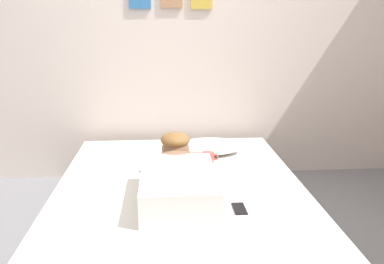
# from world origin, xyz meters

# --- Properties ---
(ground_plane) EXTENTS (12.76, 12.76, 0.00)m
(ground_plane) POSITION_xyz_m (0.00, 0.00, 0.00)
(ground_plane) COLOR gray
(back_wall) EXTENTS (4.38, 0.12, 2.50)m
(back_wall) POSITION_xyz_m (0.00, 1.37, 1.25)
(back_wall) COLOR silver
(back_wall) RESTS_ON ground
(bed) EXTENTS (1.59, 1.98, 0.37)m
(bed) POSITION_xyz_m (0.02, 0.24, 0.18)
(bed) COLOR #4C4742
(bed) RESTS_ON ground
(pillow) EXTENTS (0.52, 0.32, 0.11)m
(pillow) POSITION_xyz_m (0.27, 0.81, 0.42)
(pillow) COLOR white
(pillow) RESTS_ON bed
(person_lying) EXTENTS (0.43, 0.92, 0.27)m
(person_lying) POSITION_xyz_m (-0.00, 0.09, 0.47)
(person_lying) COLOR white
(person_lying) RESTS_ON bed
(coffee_cup) EXTENTS (0.13, 0.09, 0.07)m
(coffee_cup) POSITION_xyz_m (0.24, 0.60, 0.41)
(coffee_cup) COLOR #D84C47
(coffee_cup) RESTS_ON bed
(cell_phone) EXTENTS (0.07, 0.14, 0.01)m
(cell_phone) POSITION_xyz_m (0.33, -0.17, 0.37)
(cell_phone) COLOR black
(cell_phone) RESTS_ON bed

